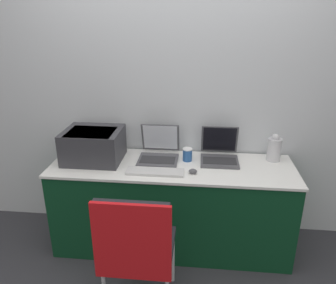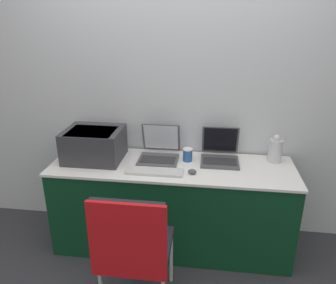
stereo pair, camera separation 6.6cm
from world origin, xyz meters
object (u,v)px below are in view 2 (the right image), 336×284
(printer, at_px, (94,143))
(mouse, at_px, (192,172))
(laptop_left, at_px, (159,152))
(laptop_right, at_px, (220,154))
(external_keyboard, at_px, (154,172))
(coffee_cup, at_px, (188,155))
(chair, at_px, (133,244))
(metal_pitcher, at_px, (275,150))

(printer, relative_size, mouse, 7.15)
(laptop_left, bearing_deg, laptop_right, 3.03)
(laptop_left, distance_m, laptop_right, 0.49)
(external_keyboard, distance_m, coffee_cup, 0.34)
(printer, xyz_separation_m, chair, (0.49, -0.79, -0.31))
(coffee_cup, bearing_deg, printer, -175.40)
(laptop_left, bearing_deg, mouse, -41.46)
(mouse, bearing_deg, printer, 168.01)
(laptop_right, xyz_separation_m, mouse, (-0.20, -0.28, -0.04))
(metal_pitcher, bearing_deg, printer, -174.56)
(mouse, bearing_deg, laptop_right, 53.62)
(coffee_cup, relative_size, chair, 0.11)
(metal_pitcher, relative_size, chair, 0.25)
(mouse, height_order, chair, chair)
(mouse, xyz_separation_m, metal_pitcher, (0.63, 0.31, 0.08))
(mouse, distance_m, chair, 0.72)
(printer, height_order, coffee_cup, printer)
(printer, xyz_separation_m, laptop_right, (1.00, 0.11, -0.08))
(coffee_cup, distance_m, chair, 0.92)
(printer, bearing_deg, chair, -58.25)
(laptop_right, xyz_separation_m, coffee_cup, (-0.26, -0.05, -0.00))
(external_keyboard, height_order, chair, chair)
(coffee_cup, bearing_deg, laptop_left, 174.72)
(mouse, bearing_deg, chair, -116.40)
(laptop_right, distance_m, mouse, 0.35)
(chair, bearing_deg, external_keyboard, 87.32)
(coffee_cup, bearing_deg, metal_pitcher, 6.36)
(metal_pitcher, bearing_deg, chair, -135.48)
(laptop_left, relative_size, external_keyboard, 0.80)
(coffee_cup, bearing_deg, chair, -106.80)
(laptop_right, relative_size, external_keyboard, 0.73)
(laptop_left, distance_m, coffee_cup, 0.23)
(printer, distance_m, chair, 0.98)
(external_keyboard, relative_size, coffee_cup, 4.13)
(laptop_right, height_order, metal_pitcher, laptop_right)
(external_keyboard, distance_m, metal_pitcher, 0.97)
(laptop_right, xyz_separation_m, chair, (-0.51, -0.90, -0.23))
(laptop_left, bearing_deg, metal_pitcher, 3.42)
(laptop_left, xyz_separation_m, chair, (-0.02, -0.87, -0.23))
(printer, relative_size, laptop_right, 1.42)
(printer, xyz_separation_m, coffee_cup, (0.75, 0.06, -0.08))
(external_keyboard, relative_size, metal_pitcher, 1.89)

